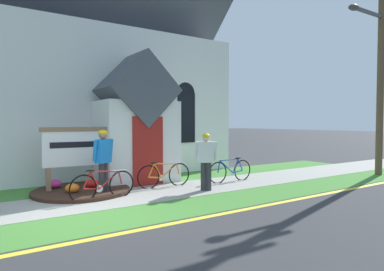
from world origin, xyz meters
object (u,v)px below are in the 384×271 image
(roadside_conifer, at_px, (183,58))
(bicycle_white, at_px, (103,185))
(bicycle_blue, at_px, (231,170))
(church_sign, at_px, (78,149))
(cyclist_in_orange_jersey, at_px, (103,157))
(bicycle_red, at_px, (164,175))
(utility_pole, at_px, (380,51))
(cyclist_in_yellow_jersey, at_px, (206,157))

(roadside_conifer, bearing_deg, bicycle_white, -138.18)
(bicycle_blue, bearing_deg, church_sign, 165.60)
(bicycle_blue, bearing_deg, cyclist_in_orange_jersey, 175.33)
(bicycle_blue, xyz_separation_m, cyclist_in_orange_jersey, (-4.10, 0.34, 0.66))
(bicycle_red, distance_m, cyclist_in_orange_jersey, 1.98)
(bicycle_white, xyz_separation_m, roadside_conifer, (5.37, 4.81, 4.49))
(bicycle_white, relative_size, utility_pole, 0.21)
(cyclist_in_orange_jersey, distance_m, roadside_conifer, 7.76)
(roadside_conifer, bearing_deg, cyclist_in_orange_jersey, -140.27)
(bicycle_white, relative_size, cyclist_in_orange_jersey, 0.99)
(bicycle_white, bearing_deg, utility_pole, -10.28)
(church_sign, xyz_separation_m, roadside_conifer, (5.61, 3.48, 3.66))
(bicycle_blue, xyz_separation_m, cyclist_in_yellow_jersey, (-1.51, -0.72, 0.58))
(bicycle_red, height_order, utility_pole, utility_pole)
(church_sign, distance_m, utility_pole, 10.86)
(utility_pole, relative_size, roadside_conifer, 1.06)
(cyclist_in_orange_jersey, xyz_separation_m, roadside_conifer, (5.19, 4.31, 3.83))
(cyclist_in_orange_jersey, bearing_deg, bicycle_blue, -4.67)
(church_sign, distance_m, cyclist_in_yellow_jersey, 3.56)
(bicycle_white, relative_size, bicycle_blue, 0.99)
(roadside_conifer, bearing_deg, cyclist_in_yellow_jersey, -115.83)
(church_sign, bearing_deg, bicycle_red, -18.28)
(bicycle_white, xyz_separation_m, cyclist_in_yellow_jersey, (2.78, -0.56, 0.58))
(church_sign, height_order, cyclist_in_orange_jersey, church_sign)
(bicycle_red, height_order, cyclist_in_orange_jersey, cyclist_in_orange_jersey)
(church_sign, height_order, bicycle_blue, church_sign)
(church_sign, relative_size, bicycle_blue, 1.16)
(bicycle_blue, distance_m, bicycle_red, 2.28)
(church_sign, bearing_deg, cyclist_in_yellow_jersey, -32.06)
(bicycle_blue, height_order, cyclist_in_orange_jersey, cyclist_in_orange_jersey)
(church_sign, xyz_separation_m, utility_pole, (9.87, -3.07, 3.32))
(bicycle_red, bearing_deg, roadside_conifer, 51.89)
(utility_pole, bearing_deg, bicycle_white, 169.72)
(bicycle_red, relative_size, cyclist_in_yellow_jersey, 1.06)
(bicycle_white, xyz_separation_m, cyclist_in_orange_jersey, (0.19, 0.50, 0.66))
(bicycle_blue, bearing_deg, roadside_conifer, 76.84)
(bicycle_blue, xyz_separation_m, roadside_conifer, (1.09, 4.65, 4.49))
(bicycle_blue, relative_size, bicycle_red, 1.01)
(bicycle_white, height_order, cyclist_in_orange_jersey, cyclist_in_orange_jersey)
(bicycle_white, bearing_deg, bicycle_red, 15.54)
(bicycle_white, height_order, utility_pole, utility_pole)
(bicycle_blue, distance_m, cyclist_in_orange_jersey, 4.17)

